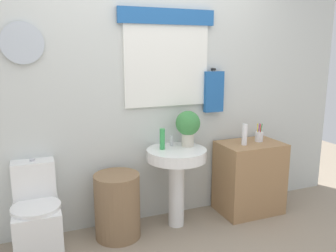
{
  "coord_description": "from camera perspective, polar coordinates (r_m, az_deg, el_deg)",
  "views": [
    {
      "loc": [
        -1.03,
        -1.94,
        1.62
      ],
      "look_at": [
        0.08,
        0.8,
        0.98
      ],
      "focal_mm": 36.97,
      "sensor_mm": 36.0,
      "label": 1
    }
  ],
  "objects": [
    {
      "name": "pedestal_sink",
      "position": [
        3.21,
        1.4,
        -6.79
      ],
      "size": [
        0.55,
        0.55,
        0.75
      ],
      "color": "white",
      "rests_on": "ground_plane"
    },
    {
      "name": "soap_bottle",
      "position": [
        3.14,
        -0.95,
        -2.15
      ],
      "size": [
        0.05,
        0.05,
        0.19
      ],
      "primitive_type": "cylinder",
      "color": "green",
      "rests_on": "pedestal_sink"
    },
    {
      "name": "laundry_hamper",
      "position": [
        3.16,
        -8.34,
        -12.89
      ],
      "size": [
        0.4,
        0.4,
        0.58
      ],
      "primitive_type": "cylinder",
      "color": "#846647",
      "rests_on": "ground_plane"
    },
    {
      "name": "wooden_cabinet",
      "position": [
        3.67,
        13.24,
        -8.23
      ],
      "size": [
        0.62,
        0.44,
        0.73
      ],
      "primitive_type": "cube",
      "color": "#9E754C",
      "rests_on": "ground_plane"
    },
    {
      "name": "lotion_bottle",
      "position": [
        3.44,
        12.51,
        -1.39
      ],
      "size": [
        0.05,
        0.05,
        0.21
      ],
      "primitive_type": "cylinder",
      "color": "white",
      "rests_on": "wooden_cabinet"
    },
    {
      "name": "toilet",
      "position": [
        3.12,
        -20.79,
        -13.95
      ],
      "size": [
        0.38,
        0.51,
        0.75
      ],
      "color": "white",
      "rests_on": "ground_plane"
    },
    {
      "name": "faucet",
      "position": [
        3.26,
        0.59,
        -2.47
      ],
      "size": [
        0.03,
        0.03,
        0.1
      ],
      "primitive_type": "cylinder",
      "color": "silver",
      "rests_on": "pedestal_sink"
    },
    {
      "name": "toothbrush_cup",
      "position": [
        3.63,
        14.79,
        -1.63
      ],
      "size": [
        0.08,
        0.08,
        0.19
      ],
      "color": "silver",
      "rests_on": "wooden_cabinet"
    },
    {
      "name": "back_wall",
      "position": [
        3.27,
        -3.55,
        6.62
      ],
      "size": [
        4.4,
        0.18,
        2.6
      ],
      "color": "silver",
      "rests_on": "ground_plane"
    },
    {
      "name": "potted_plant",
      "position": [
        3.22,
        3.3,
        0.15
      ],
      "size": [
        0.23,
        0.23,
        0.34
      ],
      "color": "beige",
      "rests_on": "pedestal_sink"
    }
  ]
}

